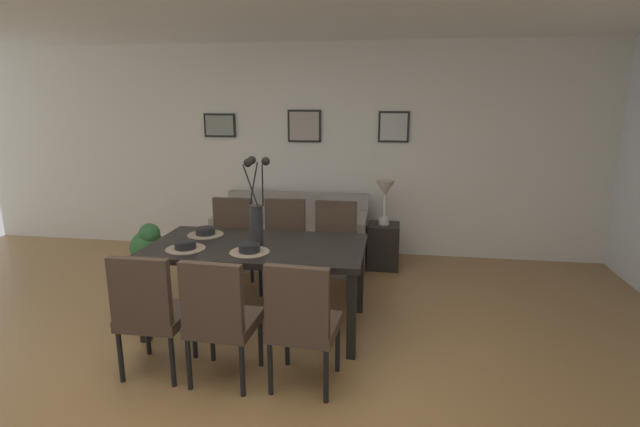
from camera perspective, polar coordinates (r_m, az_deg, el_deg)
The scene contains 23 objects.
ground_plane at distance 3.51m, azimuth -11.15°, elevation -20.19°, with size 9.00×9.00×0.00m, color olive.
back_wall_panel at distance 6.11m, azimuth -1.30°, elevation 7.53°, with size 9.00×0.10×2.60m, color silver.
dining_table at distance 4.09m, azimuth -7.46°, elevation -4.69°, with size 1.80×0.94×0.74m.
dining_chair_near_left at distance 3.59m, azimuth -19.51°, elevation -10.64°, with size 0.44×0.44×0.92m.
dining_chair_near_right at distance 5.09m, azimuth -10.65°, elevation -2.97°, with size 0.45×0.45×0.92m.
dining_chair_far_left at distance 3.37m, azimuth -11.84°, elevation -11.76°, with size 0.46×0.46×0.92m.
dining_chair_far_right at distance 4.96m, azimuth -4.34°, elevation -3.20°, with size 0.46×0.46×0.92m.
dining_chair_mid_left at distance 3.25m, azimuth -2.16°, elevation -12.48°, with size 0.47×0.47×0.92m.
dining_chair_mid_right at distance 4.85m, azimuth 1.66°, elevation -3.55°, with size 0.46×0.46×0.92m.
centerpiece_vase at distance 4.00m, azimuth -7.59°, elevation 0.21°, with size 0.21×0.23×0.73m.
placemat_near_left at distance 4.06m, azimuth -15.68°, elevation -4.05°, with size 0.32×0.32×0.01m, color #7F705B.
bowl_near_left at distance 4.05m, azimuth -15.71°, elevation -3.55°, with size 0.17×0.17×0.07m.
placemat_near_right at distance 4.44m, azimuth -13.44°, elevation -2.45°, with size 0.32×0.32×0.01m, color #7F705B.
bowl_near_right at distance 4.43m, azimuth -13.47°, elevation -1.98°, with size 0.17×0.17×0.07m.
placemat_far_left at distance 3.88m, azimuth -8.36°, elevation -4.54°, with size 0.32×0.32×0.01m, color #7F705B.
bowl_far_left at distance 3.87m, azimuth -8.38°, elevation -4.01°, with size 0.17×0.17×0.07m.
sofa at distance 5.79m, azimuth -3.17°, elevation -3.11°, with size 1.75×0.84×0.80m.
side_table at distance 5.66m, azimuth 7.52°, elevation -3.84°, with size 0.36×0.36×0.52m, color black.
table_lamp at distance 5.50m, azimuth 7.73°, elevation 2.47°, with size 0.22×0.22×0.51m.
framed_picture_left at distance 6.32m, azimuth -11.83°, elevation 10.21°, with size 0.41×0.03×0.30m.
framed_picture_center at distance 6.02m, azimuth -1.88°, elevation 10.34°, with size 0.42×0.03×0.40m.
framed_picture_right at distance 5.92m, azimuth 8.75°, elevation 10.14°, with size 0.37×0.03×0.37m.
potted_plant at distance 5.41m, azimuth -19.72°, elevation -4.10°, with size 0.36×0.36×0.67m.
Camera 1 is at (1.07, -2.73, 1.93)m, focal length 26.94 mm.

